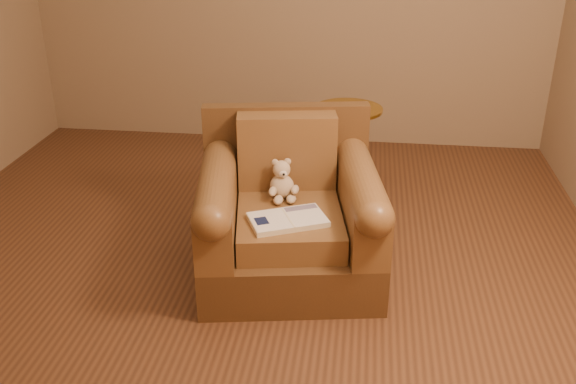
# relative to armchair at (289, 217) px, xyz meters

# --- Properties ---
(floor) EXTENTS (4.00, 4.00, 0.00)m
(floor) POSITION_rel_armchair_xyz_m (-0.25, -0.00, -0.31)
(floor) COLOR #58341E
(floor) RESTS_ON ground
(armchair) EXTENTS (1.03, 1.00, 0.81)m
(armchair) POSITION_rel_armchair_xyz_m (0.00, 0.00, 0.00)
(armchair) COLOR #53361B
(armchair) RESTS_ON floor
(teddy_bear) EXTENTS (0.16, 0.18, 0.22)m
(teddy_bear) POSITION_rel_armchair_xyz_m (-0.04, 0.07, 0.16)
(teddy_bear) COLOR #C6AC8B
(teddy_bear) RESTS_ON armchair
(guidebook) EXTENTS (0.42, 0.35, 0.03)m
(guidebook) POSITION_rel_armchair_xyz_m (0.02, -0.20, 0.09)
(guidebook) COLOR beige
(guidebook) RESTS_ON armchair
(side_table) EXTENTS (0.44, 0.44, 0.61)m
(side_table) POSITION_rel_armchair_xyz_m (0.26, 0.96, 0.01)
(side_table) COLOR gold
(side_table) RESTS_ON floor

